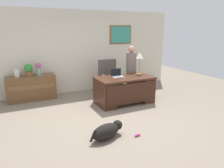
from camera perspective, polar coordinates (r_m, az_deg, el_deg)
The scene contains 14 objects.
ground_plane at distance 5.22m, azimuth 0.09°, elevation -8.91°, with size 12.00×12.00×0.00m, color gray.
back_wall at distance 7.25m, azimuth -8.96°, elevation 8.68°, with size 7.00×0.16×2.70m.
desk at distance 6.08m, azimuth 3.42°, elevation -1.39°, with size 1.61×0.91×0.76m.
credenza at distance 6.79m, azimuth -20.95°, elevation -1.00°, with size 1.39×0.50×0.74m.
armchair at distance 6.93m, azimuth -0.74°, elevation 1.36°, with size 0.60×0.59×1.12m.
person_standing at distance 6.79m, azimuth 5.19°, elevation 3.75°, with size 0.32×0.32×1.58m.
dog_lying at distance 4.22m, azimuth -1.31°, elevation -12.57°, with size 0.78×0.47×0.30m.
laptop at distance 6.03m, azimuth 1.32°, elevation 2.52°, with size 0.32×0.22×0.22m.
desk_lamp at distance 6.35m, azimuth 7.52°, elevation 7.29°, with size 0.22×0.22×0.66m.
vase_with_flowers at distance 6.69m, azimuth -19.31°, elevation 4.04°, with size 0.17×0.17×0.38m.
vase_empty at distance 6.66m, azimuth -24.35°, elevation 2.69°, with size 0.16×0.16×0.23m, color silver.
potted_plant at distance 6.66m, azimuth -21.68°, elevation 3.68°, with size 0.24×0.24×0.36m.
dog_toy_ball at distance 4.69m, azimuth 0.56°, elevation -11.27°, with size 0.07×0.07×0.07m, color #D8338C.
dog_toy_bone at distance 4.38m, azimuth 6.88°, elevation -13.58°, with size 0.15×0.05×0.05m, color #D8338C.
Camera 1 is at (-2.10, -4.30, 2.09)m, focal length 33.80 mm.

